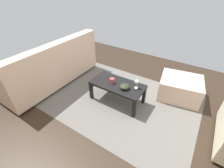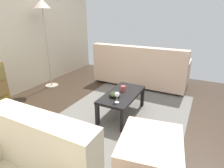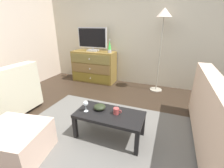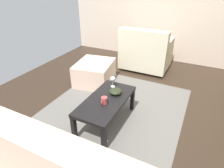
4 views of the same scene
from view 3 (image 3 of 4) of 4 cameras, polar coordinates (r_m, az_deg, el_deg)
ground_plane at (r=2.53m, az=-5.28°, el=-15.36°), size 5.28×4.71×0.05m
wall_accent_rear at (r=4.03m, az=8.10°, el=18.72°), size 5.28×0.12×2.63m
area_rug at (r=2.31m, az=-2.90°, el=-18.68°), size 2.60×1.90×0.01m
dresser at (r=4.22m, az=-6.68°, el=6.46°), size 1.15×0.49×0.82m
tv at (r=4.13m, az=-7.35°, el=16.35°), size 0.80×0.18×0.60m
lava_lamp at (r=3.88m, az=-0.90°, el=13.67°), size 0.09×0.09×0.33m
coffee_table at (r=2.11m, az=-0.96°, el=-12.05°), size 0.92×0.45×0.37m
wine_glass at (r=2.11m, az=-9.80°, el=-7.24°), size 0.07×0.07×0.16m
mug at (r=2.06m, az=1.65°, el=-10.03°), size 0.11×0.08×0.08m
bowl_decorative at (r=2.17m, az=-4.59°, el=-8.51°), size 0.17×0.17×0.07m
armchair at (r=3.21m, az=-35.18°, el=-3.41°), size 0.80×0.94×0.87m
ottoman at (r=2.23m, az=-32.29°, el=-17.85°), size 0.79×0.71×0.39m
standing_lamp at (r=3.57m, az=18.60°, el=21.28°), size 0.32×0.32×1.80m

